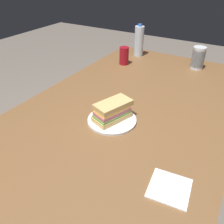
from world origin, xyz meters
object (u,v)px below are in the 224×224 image
Objects in this scene: paper_plate at (112,120)px; dining_table at (122,127)px; soda_can_red at (124,56)px; water_bottle_spare at (139,41)px; plastic_cup_stack at (198,58)px; sandwich at (112,111)px.

dining_table is at bearing -8.76° from paper_plate.
dining_table is 15.42× the size of soda_can_red.
soda_can_red is at bearing 177.16° from water_bottle_spare.
plastic_cup_stack reaches higher than dining_table.
water_bottle_spare is (0.03, 0.46, 0.04)m from plastic_cup_stack.
paper_plate is at bearing 167.94° from plastic_cup_stack.
water_bottle_spare reaches higher than sandwich.
soda_can_red is 0.52× the size of water_bottle_spare.
plastic_cup_stack is at bearing -94.22° from water_bottle_spare.
soda_can_red is (0.58, 0.30, 0.14)m from dining_table.
dining_table is 7.97× the size of water_bottle_spare.
dining_table is at bearing 167.61° from plastic_cup_stack.
soda_can_red is at bearing 23.91° from sandwich.
soda_can_red is 0.82× the size of plastic_cup_stack.
sandwich is (-0.07, 0.01, 0.13)m from dining_table.
water_bottle_spare reaches higher than paper_plate.
dining_table is 0.11m from paper_plate.
water_bottle_spare is at bearing 17.75° from sandwich.
plastic_cup_stack is (0.18, -0.47, 0.01)m from soda_can_red.
paper_plate reaches higher than dining_table.
water_bottle_spare reaches higher than dining_table.
water_bottle_spare is (0.79, 0.29, 0.19)m from dining_table.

